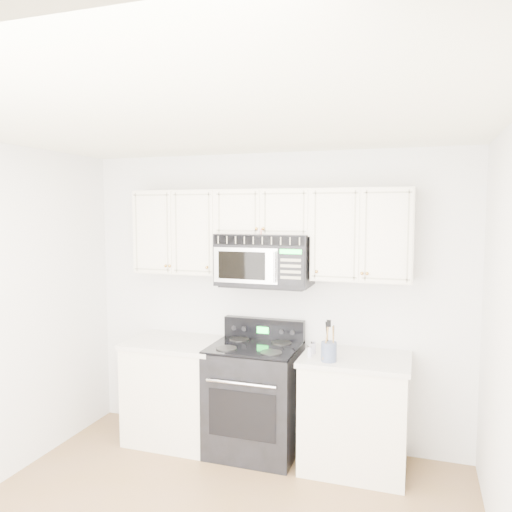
% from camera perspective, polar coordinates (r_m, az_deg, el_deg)
% --- Properties ---
extents(room, '(3.51, 3.51, 2.61)m').
position_cam_1_polar(room, '(2.94, -8.09, -10.41)').
color(room, brown).
rests_on(room, ground).
extents(base_cabinet_left, '(0.86, 0.65, 0.92)m').
position_cam_1_polar(base_cabinet_left, '(4.77, -8.95, -15.25)').
color(base_cabinet_left, silver).
rests_on(base_cabinet_left, ground).
extents(base_cabinet_right, '(0.86, 0.65, 0.92)m').
position_cam_1_polar(base_cabinet_right, '(4.33, 11.21, -17.48)').
color(base_cabinet_right, silver).
rests_on(base_cabinet_right, ground).
extents(range, '(0.75, 0.68, 1.12)m').
position_cam_1_polar(range, '(4.48, -0.15, -15.79)').
color(range, black).
rests_on(range, ground).
extents(upper_cabinets, '(2.44, 0.37, 0.75)m').
position_cam_1_polar(upper_cabinets, '(4.31, 1.19, 3.14)').
color(upper_cabinets, silver).
rests_on(upper_cabinets, ground).
extents(microwave, '(0.80, 0.45, 0.44)m').
position_cam_1_polar(microwave, '(4.29, 1.01, -0.38)').
color(microwave, black).
rests_on(microwave, ground).
extents(utensil_crock, '(0.12, 0.12, 0.32)m').
position_cam_1_polar(utensil_crock, '(3.98, 8.33, -10.67)').
color(utensil_crock, '#515973').
rests_on(utensil_crock, base_cabinet_right).
extents(shaker_salt, '(0.04, 0.04, 0.10)m').
position_cam_1_polar(shaker_salt, '(4.09, 6.17, -10.73)').
color(shaker_salt, '#B6B2CB').
rests_on(shaker_salt, base_cabinet_right).
extents(shaker_pepper, '(0.04, 0.04, 0.10)m').
position_cam_1_polar(shaker_pepper, '(4.18, 6.59, -10.32)').
color(shaker_pepper, '#B6B2CB').
rests_on(shaker_pepper, base_cabinet_right).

